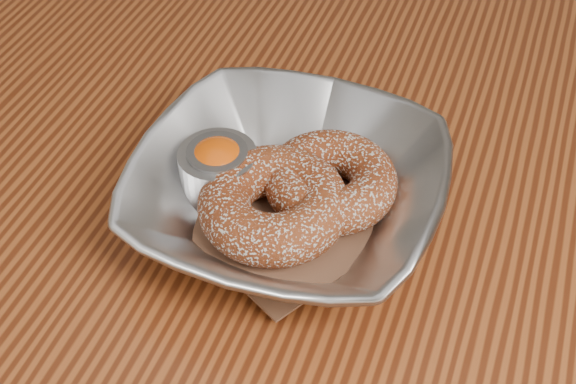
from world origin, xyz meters
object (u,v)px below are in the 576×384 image
(donut_back, at_px, (331,181))
(donut_front, at_px, (273,204))
(serving_bowl, at_px, (288,194))
(ramekin, at_px, (218,169))
(table, at_px, (423,267))

(donut_back, distance_m, donut_front, 0.05)
(serving_bowl, xyz_separation_m, ramekin, (-0.06, 0.00, 0.00))
(table, height_order, ramekin, ramekin)
(table, relative_size, donut_front, 10.82)
(serving_bowl, distance_m, ramekin, 0.06)
(donut_front, bearing_deg, serving_bowl, 68.81)
(table, xyz_separation_m, serving_bowl, (-0.10, -0.07, 0.13))
(donut_back, height_order, ramekin, ramekin)
(table, distance_m, donut_back, 0.16)
(donut_front, bearing_deg, ramekin, 159.99)
(serving_bowl, distance_m, donut_front, 0.02)
(donut_back, bearing_deg, ramekin, -166.33)
(serving_bowl, relative_size, donut_front, 2.07)
(serving_bowl, bearing_deg, table, 36.86)
(serving_bowl, height_order, donut_front, serving_bowl)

